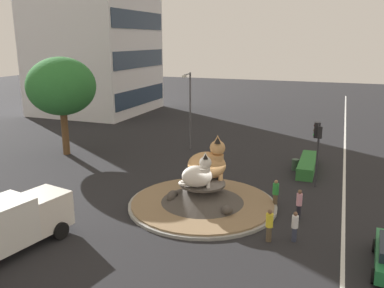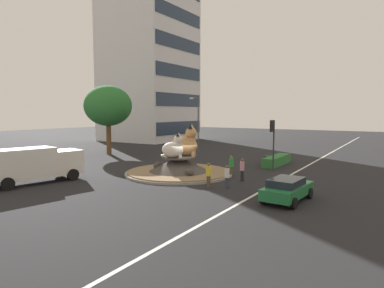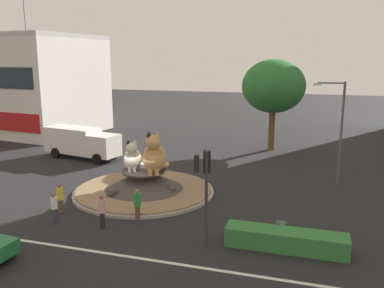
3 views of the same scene
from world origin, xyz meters
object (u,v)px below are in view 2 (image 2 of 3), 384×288
object	(u,v)px
office_tower	(149,47)
delivery_box_truck	(31,164)
litter_bin	(267,160)
cat_statue_calico	(185,144)
sedan_on_far_lane	(287,189)
pedestrian_green_shirt	(231,165)
pedestrian_yellow_shirt	(209,174)
broadleaf_tree_behind_island	(108,106)
streetlight_arm	(197,122)
cat_statue_white	(174,149)
traffic_light_mast	(273,134)
pedestrian_white_shirt	(227,176)
pedestrian_pink_shirt	(242,169)

from	to	relation	value
office_tower	delivery_box_truck	world-z (taller)	office_tower
office_tower	litter_bin	world-z (taller)	office_tower
cat_statue_calico	sedan_on_far_lane	distance (m)	11.49
pedestrian_green_shirt	pedestrian_yellow_shirt	world-z (taller)	pedestrian_yellow_shirt
office_tower	broadleaf_tree_behind_island	size ratio (longest dim) A/B	4.05
streetlight_arm	litter_bin	distance (m)	11.03
cat_statue_white	cat_statue_calico	bearing A→B (deg)	65.26
traffic_light_mast	pedestrian_white_shirt	distance (m)	8.77
traffic_light_mast	sedan_on_far_lane	xyz separation A→B (m)	(-9.65, -4.23, -2.61)
broadleaf_tree_behind_island	traffic_light_mast	bearing A→B (deg)	-92.41
cat_statue_calico	broadleaf_tree_behind_island	size ratio (longest dim) A/B	0.34
traffic_light_mast	sedan_on_far_lane	world-z (taller)	traffic_light_mast
cat_statue_calico	sedan_on_far_lane	xyz separation A→B (m)	(-4.71, -10.33, -1.77)
sedan_on_far_lane	cat_statue_calico	bearing A→B (deg)	69.58
streetlight_arm	pedestrian_yellow_shirt	xyz separation A→B (m)	(-15.11, -10.07, -3.21)
broadleaf_tree_behind_island	sedan_on_far_lane	world-z (taller)	broadleaf_tree_behind_island
pedestrian_pink_shirt	litter_bin	bearing A→B (deg)	-45.59
cat_statue_calico	litter_bin	world-z (taller)	cat_statue_calico
cat_statue_white	pedestrian_green_shirt	size ratio (longest dim) A/B	1.33
sedan_on_far_lane	litter_bin	xyz separation A→B (m)	(13.02, 5.87, -0.31)
pedestrian_yellow_shirt	streetlight_arm	bearing A→B (deg)	113.06
office_tower	pedestrian_white_shirt	world-z (taller)	office_tower
cat_statue_calico	pedestrian_green_shirt	distance (m)	4.47
office_tower	sedan_on_far_lane	world-z (taller)	office_tower
broadleaf_tree_behind_island	streetlight_arm	distance (m)	11.32
cat_statue_white	pedestrian_white_shirt	size ratio (longest dim) A/B	1.42
cat_statue_calico	pedestrian_yellow_shirt	distance (m)	6.21
traffic_light_mast	broadleaf_tree_behind_island	distance (m)	21.62
cat_statue_calico	pedestrian_white_shirt	xyz separation A→B (m)	(-3.47, -5.74, -1.67)
cat_statue_white	broadleaf_tree_behind_island	distance (m)	17.35
cat_statue_white	office_tower	distance (m)	40.16
cat_statue_white	streetlight_arm	world-z (taller)	streetlight_arm
office_tower	pedestrian_yellow_shirt	bearing A→B (deg)	-135.05
pedestrian_white_shirt	delivery_box_truck	world-z (taller)	delivery_box_truck
cat_statue_calico	office_tower	size ratio (longest dim) A/B	0.08
pedestrian_pink_shirt	pedestrian_yellow_shirt	xyz separation A→B (m)	(-3.27, 1.13, -0.03)
office_tower	pedestrian_pink_shirt	size ratio (longest dim) A/B	19.65
cat_statue_calico	pedestrian_yellow_shirt	xyz separation A→B (m)	(-3.93, -4.53, -1.60)
cat_statue_calico	broadleaf_tree_behind_island	world-z (taller)	broadleaf_tree_behind_island
delivery_box_truck	sedan_on_far_lane	bearing A→B (deg)	-62.71
pedestrian_yellow_shirt	litter_bin	distance (m)	12.25
cat_statue_calico	sedan_on_far_lane	world-z (taller)	cat_statue_calico
sedan_on_far_lane	pedestrian_pink_shirt	bearing A→B (deg)	53.18
broadleaf_tree_behind_island	sedan_on_far_lane	distance (m)	28.25
cat_statue_white	office_tower	xyz separation A→B (m)	(27.55, 25.02, 15.10)
streetlight_arm	litter_bin	world-z (taller)	streetlight_arm
traffic_light_mast	pedestrian_green_shirt	size ratio (longest dim) A/B	2.66
broadleaf_tree_behind_island	delivery_box_truck	distance (m)	18.29
cat_statue_white	delivery_box_truck	size ratio (longest dim) A/B	0.31
delivery_box_truck	litter_bin	bearing A→B (deg)	-21.68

